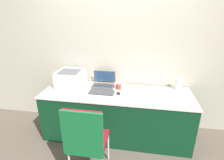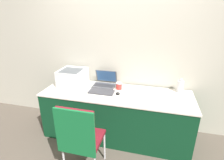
{
  "view_description": "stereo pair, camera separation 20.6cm",
  "coord_description": "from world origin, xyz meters",
  "views": [
    {
      "loc": [
        0.31,
        -1.95,
        1.84
      ],
      "look_at": [
        -0.07,
        0.38,
        0.91
      ],
      "focal_mm": 28.0,
      "sensor_mm": 36.0,
      "label": 1
    },
    {
      "loc": [
        0.52,
        -1.91,
        1.84
      ],
      "look_at": [
        -0.07,
        0.38,
        0.91
      ],
      "focal_mm": 28.0,
      "sensor_mm": 36.0,
      "label": 2
    }
  ],
  "objects": [
    {
      "name": "chair",
      "position": [
        -0.22,
        -0.49,
        0.58
      ],
      "size": [
        0.43,
        0.43,
        0.95
      ],
      "color": "maroon",
      "rests_on": "ground_plane"
    },
    {
      "name": "laptop_left",
      "position": [
        -0.24,
        0.58,
        0.78
      ],
      "size": [
        0.35,
        0.29,
        0.23
      ],
      "color": "#4C4C51",
      "rests_on": "table"
    },
    {
      "name": "external_keyboard",
      "position": [
        -0.21,
        0.3,
        0.74
      ],
      "size": [
        0.37,
        0.18,
        0.02
      ],
      "color": "#3D3D42",
      "rests_on": "table"
    },
    {
      "name": "wall_back",
      "position": [
        0.0,
        0.76,
        1.3
      ],
      "size": [
        8.0,
        0.05,
        2.6
      ],
      "color": "#B7B2A3",
      "rests_on": "ground_plane"
    },
    {
      "name": "table",
      "position": [
        0.0,
        0.35,
        0.37
      ],
      "size": [
        2.18,
        0.71,
        0.73
      ],
      "color": "#0C381E",
      "rests_on": "ground_plane"
    },
    {
      "name": "printer",
      "position": [
        -0.74,
        0.47,
        0.87
      ],
      "size": [
        0.4,
        0.4,
        0.26
      ],
      "color": "silver",
      "rests_on": "table"
    },
    {
      "name": "ground_plane",
      "position": [
        0.0,
        0.0,
        0.0
      ],
      "size": [
        14.0,
        14.0,
        0.0
      ],
      "primitive_type": "plane",
      "color": "brown"
    },
    {
      "name": "metal_pitcher",
      "position": [
        0.9,
        0.6,
        0.83
      ],
      "size": [
        0.09,
        0.09,
        0.21
      ],
      "color": "silver",
      "rests_on": "table"
    },
    {
      "name": "coffee_cup",
      "position": [
        0.01,
        0.48,
        0.79
      ],
      "size": [
        0.09,
        0.09,
        0.1
      ],
      "color": "red",
      "rests_on": "table"
    },
    {
      "name": "mouse",
      "position": [
        0.04,
        0.29,
        0.75
      ],
      "size": [
        0.06,
        0.05,
        0.04
      ],
      "color": "black",
      "rests_on": "table"
    }
  ]
}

